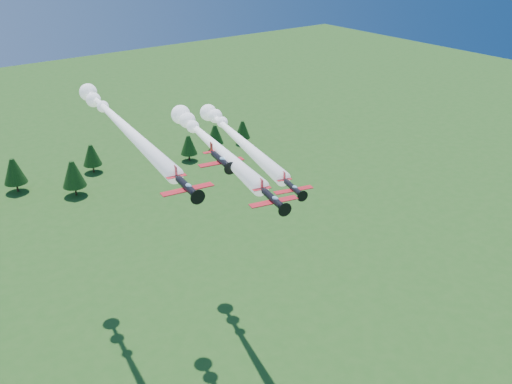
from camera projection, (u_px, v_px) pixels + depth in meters
plane_lead at (207, 139)px, 98.07m from camera, size 13.88×44.76×3.70m
plane_left at (117, 120)px, 104.36m from camera, size 13.21×59.50×3.70m
plane_right at (233, 134)px, 112.97m from camera, size 15.83×47.08×3.70m
plane_slot at (220, 160)px, 89.88m from camera, size 7.55×8.27×2.63m
treeline at (37, 177)px, 179.17m from camera, size 160.07×21.54×11.64m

